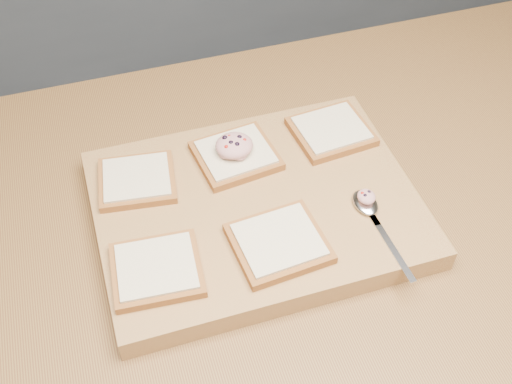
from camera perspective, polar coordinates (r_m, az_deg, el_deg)
island_counter at (r=1.36m, az=6.92°, el=-12.54°), size 2.00×0.80×0.90m
cutting_board at (r=0.94m, az=0.00°, el=-1.44°), size 0.46×0.35×0.04m
bread_far_left at (r=0.96m, az=-10.54°, el=1.05°), size 0.12×0.11×0.02m
bread_far_center at (r=0.98m, az=-1.80°, el=3.30°), size 0.13×0.12×0.02m
bread_far_right at (r=1.03m, az=6.70°, el=5.41°), size 0.12×0.12×0.02m
bread_near_left at (r=0.85m, az=-8.82°, el=-6.80°), size 0.12×0.11×0.02m
bread_near_center at (r=0.87m, az=2.04°, el=-4.53°), size 0.13×0.12×0.02m
tuna_salad_dollop at (r=0.96m, az=-1.95°, el=4.17°), size 0.06×0.05×0.03m
spoon at (r=0.92m, az=10.01°, el=-1.50°), size 0.04×0.17×0.01m
spoon_salad at (r=0.92m, az=9.78°, el=-0.40°), size 0.03×0.03×0.02m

